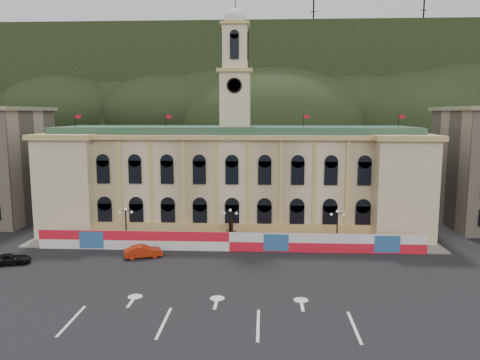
# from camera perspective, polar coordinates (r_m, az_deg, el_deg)

# --- Properties ---
(ground) EXTENTS (260.00, 260.00, 0.00)m
(ground) POSITION_cam_1_polar(r_m,az_deg,el_deg) (46.82, -2.73, -13.97)
(ground) COLOR black
(ground) RESTS_ON ground
(lane_markings) EXTENTS (26.00, 10.00, 0.02)m
(lane_markings) POSITION_cam_1_polar(r_m,az_deg,el_deg) (42.25, -3.42, -16.52)
(lane_markings) COLOR white
(lane_markings) RESTS_ON ground
(hill_ridge) EXTENTS (230.00, 80.00, 64.00)m
(hill_ridge) POSITION_cam_1_polar(r_m,az_deg,el_deg) (165.19, 1.47, 8.83)
(hill_ridge) COLOR black
(hill_ridge) RESTS_ON ground
(city_hall) EXTENTS (56.20, 17.60, 37.10)m
(city_hall) POSITION_cam_1_polar(r_m,az_deg,el_deg) (71.58, -0.58, 0.32)
(city_hall) COLOR beige
(city_hall) RESTS_ON ground
(hoarding_fence) EXTENTS (50.00, 0.44, 2.50)m
(hoarding_fence) POSITION_cam_1_polar(r_m,az_deg,el_deg) (60.63, -1.26, -7.51)
(hoarding_fence) COLOR red
(hoarding_fence) RESTS_ON ground
(pavement) EXTENTS (56.00, 5.50, 0.16)m
(pavement) POSITION_cam_1_polar(r_m,az_deg,el_deg) (63.53, -1.13, -7.87)
(pavement) COLOR slate
(pavement) RESTS_ON ground
(statue) EXTENTS (1.40, 1.40, 3.72)m
(statue) POSITION_cam_1_polar(r_m,az_deg,el_deg) (63.47, -1.12, -6.85)
(statue) COLOR #595651
(statue) RESTS_ON ground
(lamp_left) EXTENTS (1.96, 0.44, 5.15)m
(lamp_left) POSITION_cam_1_polar(r_m,az_deg,el_deg) (64.56, -13.73, -5.10)
(lamp_left) COLOR black
(lamp_left) RESTS_ON ground
(lamp_center) EXTENTS (1.96, 0.44, 5.15)m
(lamp_center) POSITION_cam_1_polar(r_m,az_deg,el_deg) (62.04, -1.19, -5.40)
(lamp_center) COLOR black
(lamp_center) RESTS_ON ground
(lamp_right) EXTENTS (1.96, 0.44, 5.15)m
(lamp_right) POSITION_cam_1_polar(r_m,az_deg,el_deg) (62.62, 11.76, -5.45)
(lamp_right) COLOR black
(lamp_right) RESTS_ON ground
(red_sedan) EXTENTS (4.62, 5.66, 1.52)m
(red_sedan) POSITION_cam_1_polar(r_m,az_deg,el_deg) (59.35, -11.71, -8.52)
(red_sedan) COLOR #AE250C
(red_sedan) RESTS_ON ground
(black_suv) EXTENTS (4.45, 5.53, 1.23)m
(black_suv) POSITION_cam_1_polar(r_m,az_deg,el_deg) (61.90, -26.13, -8.65)
(black_suv) COLOR black
(black_suv) RESTS_ON ground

